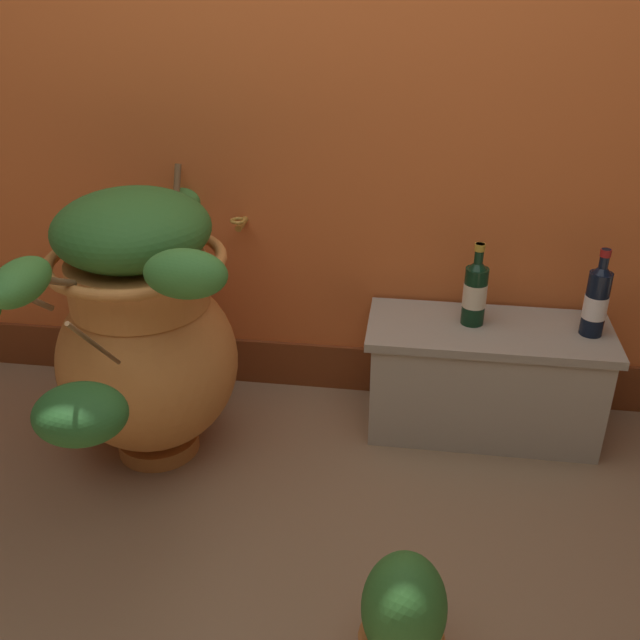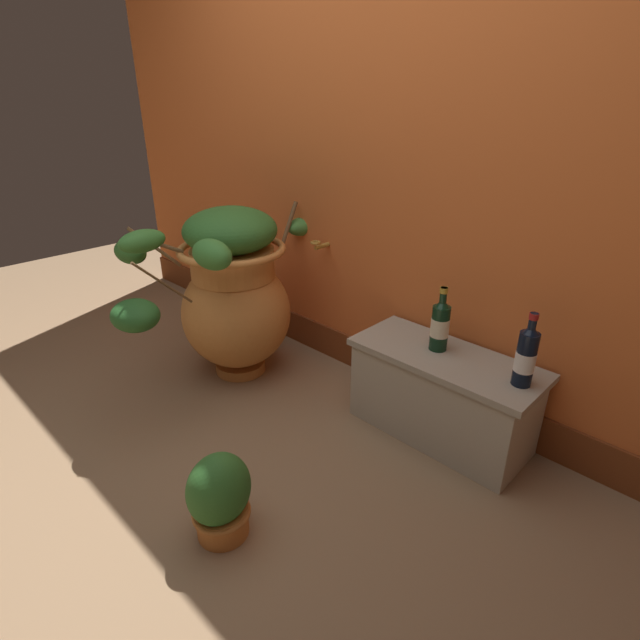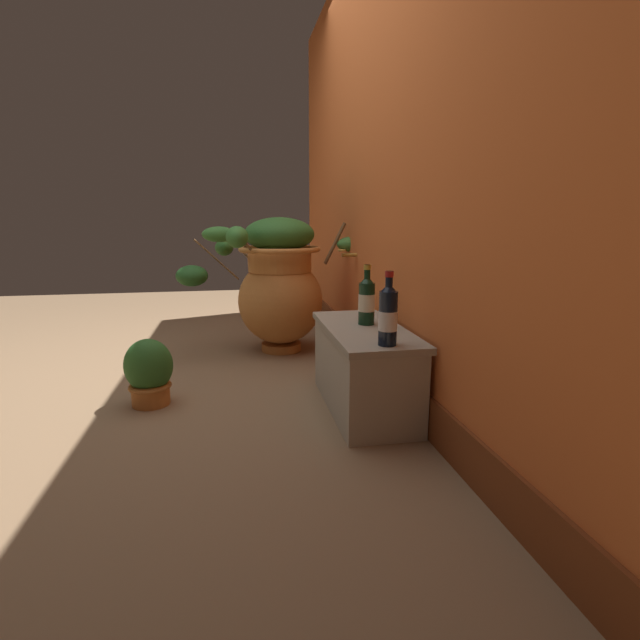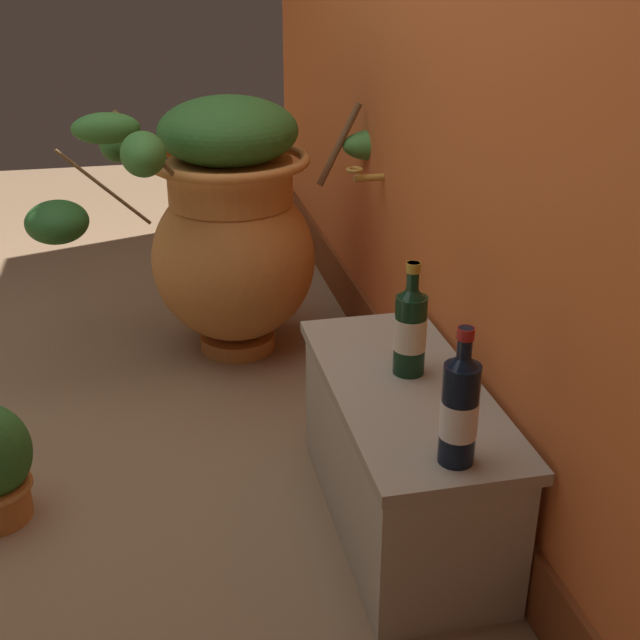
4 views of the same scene
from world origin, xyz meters
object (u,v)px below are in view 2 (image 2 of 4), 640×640
(wine_bottle_left, at_px, (526,355))
(wine_bottle_middle, at_px, (440,323))
(terracotta_urn, at_px, (232,292))
(potted_shrub, at_px, (220,497))

(wine_bottle_left, bearing_deg, wine_bottle_middle, 176.57)
(terracotta_urn, height_order, wine_bottle_left, terracotta_urn)
(potted_shrub, bearing_deg, wine_bottle_middle, 80.31)
(wine_bottle_middle, xyz_separation_m, potted_shrub, (-0.18, -1.06, -0.37))
(terracotta_urn, xyz_separation_m, wine_bottle_left, (1.45, 0.31, 0.06))
(wine_bottle_left, bearing_deg, terracotta_urn, -167.86)
(terracotta_urn, bearing_deg, potted_shrub, -39.86)
(terracotta_urn, height_order, potted_shrub, terracotta_urn)
(wine_bottle_left, xyz_separation_m, wine_bottle_middle, (-0.39, 0.02, -0.01))
(wine_bottle_middle, bearing_deg, terracotta_urn, -162.42)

